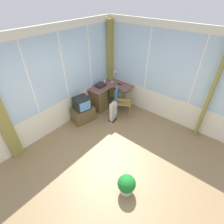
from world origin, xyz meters
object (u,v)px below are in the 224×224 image
object	(u,v)px
desk	(100,98)
desk_lamp	(115,75)
tv_remote	(119,84)
tv_on_stand	(83,111)
potted_plant	(127,184)
space_heater	(113,111)
spray_bottle	(105,82)
wooden_armchair	(120,98)
paper_tray	(100,85)

from	to	relation	value
desk	desk_lamp	world-z (taller)	desk_lamp
desk	tv_remote	xyz separation A→B (m)	(0.64, -0.30, 0.35)
tv_remote	tv_on_stand	world-z (taller)	tv_on_stand
desk_lamp	tv_remote	world-z (taller)	desk_lamp
tv_on_stand	potted_plant	xyz separation A→B (m)	(-1.05, -2.39, -0.12)
space_heater	tv_remote	bearing A→B (deg)	26.88
spray_bottle	wooden_armchair	distance (m)	0.76
desk	tv_remote	size ratio (longest dim) A/B	7.80
paper_tray	wooden_armchair	xyz separation A→B (m)	(0.05, -0.76, -0.21)
tv_remote	paper_tray	bearing A→B (deg)	129.15
desk	paper_tray	bearing A→B (deg)	34.44
tv_remote	wooden_armchair	size ratio (longest dim) A/B	0.16
desk	paper_tray	xyz separation A→B (m)	(0.14, 0.10, 0.39)
desk	tv_on_stand	size ratio (longest dim) A/B	1.45
paper_tray	desk	bearing A→B (deg)	-145.56
desk_lamp	potted_plant	world-z (taller)	desk_lamp
desk	paper_tray	size ratio (longest dim) A/B	3.90
desk	tv_on_stand	distance (m)	0.81
desk_lamp	wooden_armchair	distance (m)	0.89
potted_plant	tv_on_stand	bearing A→B (deg)	66.17
tv_remote	space_heater	bearing A→B (deg)	-165.51
space_heater	tv_on_stand	bearing A→B (deg)	130.57
space_heater	spray_bottle	bearing A→B (deg)	57.60
desk_lamp	space_heater	size ratio (longest dim) A/B	0.65
paper_tray	wooden_armchair	size ratio (longest dim) A/B	0.33
spray_bottle	paper_tray	size ratio (longest dim) A/B	0.72
wooden_armchair	desk	bearing A→B (deg)	105.97
wooden_armchair	potted_plant	xyz separation A→B (m)	(-2.05, -1.74, -0.35)
spray_bottle	paper_tray	distance (m)	0.17
desk	desk_lamp	distance (m)	0.92
tv_remote	potted_plant	distance (m)	3.31
paper_tray	spray_bottle	bearing A→B (deg)	-21.90
desk	space_heater	xyz separation A→B (m)	(-0.20, -0.73, -0.09)
paper_tray	potted_plant	size ratio (longest dim) A/B	0.66
wooden_armchair	space_heater	world-z (taller)	wooden_armchair
tv_remote	desk_lamp	bearing A→B (deg)	68.34
wooden_armchair	tv_on_stand	size ratio (longest dim) A/B	1.13
desk_lamp	spray_bottle	distance (m)	0.44
desk_lamp	potted_plant	size ratio (longest dim) A/B	0.91
paper_tray	space_heater	xyz separation A→B (m)	(-0.34, -0.82, -0.47)
wooden_armchair	tv_remote	bearing A→B (deg)	39.26
desk	desk_lamp	bearing A→B (deg)	-4.99
tv_remote	spray_bottle	distance (m)	0.50
desk_lamp	potted_plant	distance (m)	3.55
space_heater	potted_plant	size ratio (longest dim) A/B	1.40
desk_lamp	tv_on_stand	size ratio (longest dim) A/B	0.51
desk	space_heater	distance (m)	0.76
desk_lamp	spray_bottle	world-z (taller)	desk_lamp
spray_bottle	wooden_armchair	xyz separation A→B (m)	(-0.09, -0.70, -0.27)
paper_tray	potted_plant	xyz separation A→B (m)	(-2.00, -2.50, -0.56)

